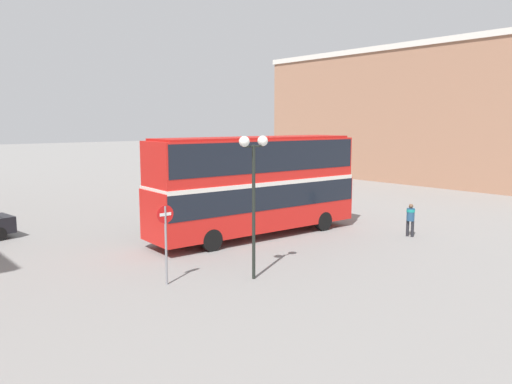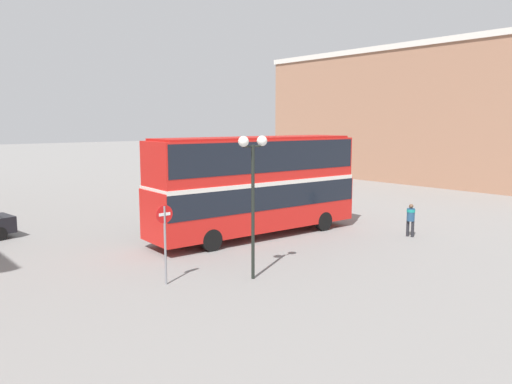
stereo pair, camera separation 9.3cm
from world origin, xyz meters
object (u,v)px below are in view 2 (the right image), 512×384
object	(u,v)px
pedestrian_foreground	(411,217)
street_lamp_twin_globe	(253,170)
no_entry_sign	(165,232)
double_decker_bus	(256,180)

from	to	relation	value
pedestrian_foreground	street_lamp_twin_globe	world-z (taller)	street_lamp_twin_globe
pedestrian_foreground	no_entry_sign	size ratio (longest dim) A/B	0.58
pedestrian_foreground	street_lamp_twin_globe	size ratio (longest dim) A/B	0.32
pedestrian_foreground	no_entry_sign	bearing A→B (deg)	-16.37
street_lamp_twin_globe	no_entry_sign	distance (m)	3.72
pedestrian_foreground	double_decker_bus	bearing A→B (deg)	-51.81
double_decker_bus	street_lamp_twin_globe	distance (m)	6.93
street_lamp_twin_globe	no_entry_sign	bearing A→B (deg)	151.54
pedestrian_foreground	street_lamp_twin_globe	bearing A→B (deg)	-9.77
double_decker_bus	pedestrian_foreground	xyz separation A→B (m)	(5.69, -5.05, -1.79)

